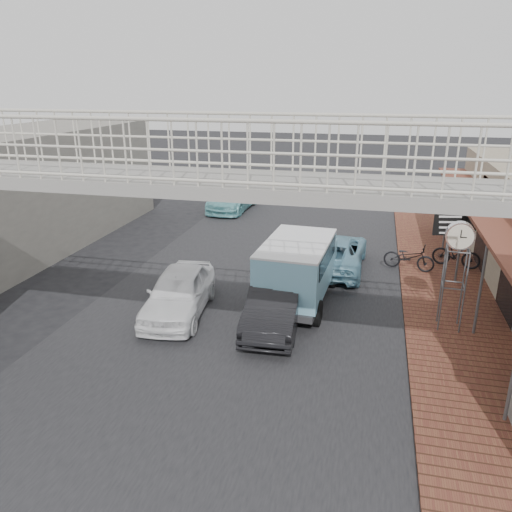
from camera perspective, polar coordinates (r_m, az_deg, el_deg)
The scene contains 14 objects.
ground at distance 15.14m, azimuth -2.61°, elevation -7.98°, with size 120.00×120.00×0.00m, color black.
road_strip at distance 15.14m, azimuth -2.61°, elevation -7.97°, with size 10.00×60.00×0.01m, color black.
sidewalk at distance 17.54m, azimuth 21.27°, elevation -5.21°, with size 3.00×40.00×0.10m, color brown.
footbridge at distance 10.39m, azimuth -8.96°, elevation -2.13°, with size 16.40×2.40×6.34m.
building_far_left at distance 24.42m, azimuth -24.31°, elevation 7.13°, with size 5.00×14.00×5.00m, color gray.
white_hatchback at distance 15.79m, azimuth -8.81°, elevation -4.10°, with size 1.71×4.25×1.45m, color white.
dark_sedan at distance 14.93m, azimuth 2.21°, elevation -5.41°, with size 1.48×4.23×1.40m, color black.
angkot_curb at distance 19.61m, azimuth 8.99°, elevation 0.43°, with size 2.24×4.86×1.35m, color #6DA6BD.
angkot_far at distance 28.74m, azimuth -2.60°, elevation 6.75°, with size 1.99×4.88×1.42m, color #6CB6BC.
angkot_van at distance 16.19m, azimuth 4.85°, elevation -0.81°, with size 2.29×4.57×2.19m.
motorcycle_near at distance 19.93m, azimuth 17.08°, elevation -0.12°, with size 0.66×1.90×1.00m, color black.
motorcycle_far at distance 20.83m, azimuth 21.92°, elevation 0.26°, with size 0.51×1.80×1.08m, color black.
street_clock at distance 14.95m, azimuth 22.23°, elevation 1.61°, with size 0.79×0.65×3.21m.
arrow_sign at distance 18.24m, azimuth 23.44°, elevation 3.32°, with size 1.71×1.12×2.86m.
Camera 1 is at (3.80, -12.91, 6.93)m, focal length 35.00 mm.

